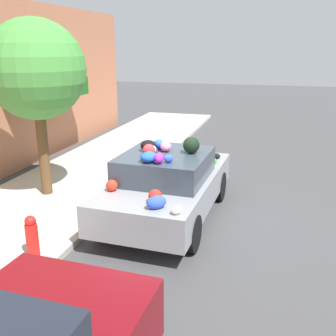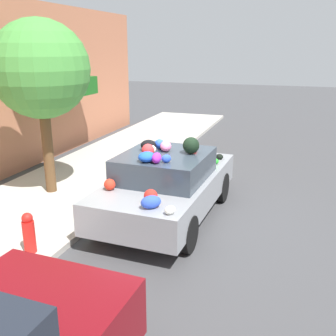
{
  "view_description": "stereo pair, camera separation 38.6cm",
  "coord_description": "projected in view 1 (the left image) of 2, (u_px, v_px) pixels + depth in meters",
  "views": [
    {
      "loc": [
        -7.2,
        -2.16,
        3.39
      ],
      "look_at": [
        0.0,
        -0.11,
        1.05
      ],
      "focal_mm": 42.0,
      "sensor_mm": 36.0,
      "label": 1
    },
    {
      "loc": [
        -7.09,
        -2.53,
        3.39
      ],
      "look_at": [
        0.0,
        -0.11,
        1.05
      ],
      "focal_mm": 42.0,
      "sensor_mm": 36.0,
      "label": 2
    }
  ],
  "objects": [
    {
      "name": "sidewalk_curb",
      "position": [
        49.0,
        200.0,
        8.88
      ],
      "size": [
        24.0,
        3.2,
        0.11
      ],
      "color": "#B2ADA3",
      "rests_on": "ground"
    },
    {
      "name": "art_car",
      "position": [
        167.0,
        183.0,
        7.9
      ],
      "size": [
        4.06,
        1.97,
        1.72
      ],
      "rotation": [
        0.0,
        0.0,
        -0.04
      ],
      "color": "gray",
      "rests_on": "ground"
    },
    {
      "name": "ground_plane",
      "position": [
        163.0,
        216.0,
        8.19
      ],
      "size": [
        60.0,
        60.0,
        0.0
      ],
      "primitive_type": "plane",
      "color": "#424244"
    },
    {
      "name": "street_tree",
      "position": [
        36.0,
        71.0,
        8.32
      ],
      "size": [
        2.14,
        2.14,
        3.87
      ],
      "color": "brown",
      "rests_on": "sidewalk_curb"
    },
    {
      "name": "fire_hydrant",
      "position": [
        32.0,
        236.0,
        6.32
      ],
      "size": [
        0.2,
        0.2,
        0.7
      ],
      "color": "red",
      "rests_on": "sidewalk_curb"
    }
  ]
}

